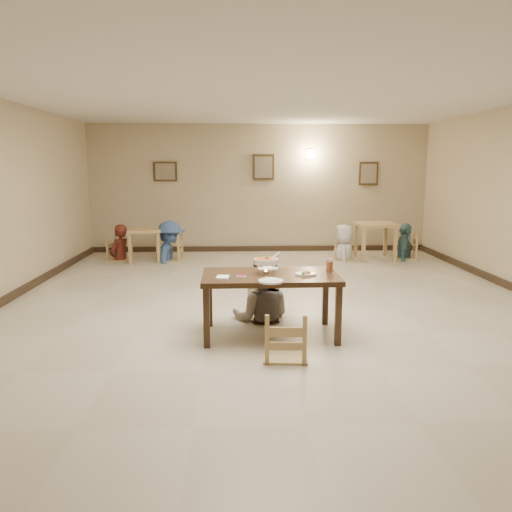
{
  "coord_description": "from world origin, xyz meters",
  "views": [
    {
      "loc": [
        -0.54,
        -6.92,
        1.99
      ],
      "look_at": [
        -0.29,
        -0.68,
        0.88
      ],
      "focal_mm": 35.0,
      "sensor_mm": 36.0,
      "label": 1
    }
  ],
  "objects_px": {
    "bg_chair_rl": "(344,240)",
    "bg_diner_a": "(118,224)",
    "main_diner": "(262,258)",
    "bg_chair_rr": "(405,234)",
    "bg_chair_ll": "(119,240)",
    "curry_warmer": "(266,262)",
    "bg_table_right": "(375,229)",
    "main_table": "(270,281)",
    "bg_diner_b": "(169,221)",
    "chair_far": "(260,279)",
    "drink_glass": "(330,266)",
    "bg_diner_c": "(345,225)",
    "bg_table_left": "(144,235)",
    "bg_chair_lr": "(170,237)",
    "bg_diner_d": "(406,223)",
    "chair_near": "(286,313)"
  },
  "relations": [
    {
      "from": "curry_warmer",
      "to": "bg_chair_ll",
      "type": "bearing_deg",
      "value": 119.95
    },
    {
      "from": "bg_diner_c",
      "to": "drink_glass",
      "type": "bearing_deg",
      "value": -4.67
    },
    {
      "from": "main_table",
      "to": "main_diner",
      "type": "xyz_separation_m",
      "value": [
        -0.07,
        0.65,
        0.17
      ]
    },
    {
      "from": "bg_diner_a",
      "to": "bg_diner_d",
      "type": "distance_m",
      "value": 6.26
    },
    {
      "from": "bg_diner_a",
      "to": "bg_diner_c",
      "type": "height_order",
      "value": "bg_diner_a"
    },
    {
      "from": "chair_far",
      "to": "bg_chair_rl",
      "type": "relative_size",
      "value": 1.21
    },
    {
      "from": "bg_diner_d",
      "to": "chair_near",
      "type": "bearing_deg",
      "value": 172.19
    },
    {
      "from": "chair_far",
      "to": "bg_diner_c",
      "type": "bearing_deg",
      "value": 78.81
    },
    {
      "from": "bg_table_left",
      "to": "bg_table_right",
      "type": "height_order",
      "value": "bg_table_right"
    },
    {
      "from": "bg_chair_ll",
      "to": "bg_diner_a",
      "type": "distance_m",
      "value": 0.34
    },
    {
      "from": "bg_chair_ll",
      "to": "bg_diner_a",
      "type": "height_order",
      "value": "bg_diner_a"
    },
    {
      "from": "bg_chair_rl",
      "to": "bg_diner_a",
      "type": "relative_size",
      "value": 0.55
    },
    {
      "from": "curry_warmer",
      "to": "bg_chair_lr",
      "type": "bearing_deg",
      "value": 109.84
    },
    {
      "from": "bg_table_right",
      "to": "bg_diner_a",
      "type": "xyz_separation_m",
      "value": [
        -5.58,
        0.05,
        0.12
      ]
    },
    {
      "from": "bg_table_right",
      "to": "bg_chair_rl",
      "type": "relative_size",
      "value": 0.94
    },
    {
      "from": "bg_table_right",
      "to": "bg_chair_rr",
      "type": "xyz_separation_m",
      "value": [
        0.68,
        0.04,
        -0.13
      ]
    },
    {
      "from": "bg_diner_a",
      "to": "main_diner",
      "type": "bearing_deg",
      "value": 56.19
    },
    {
      "from": "bg_chair_lr",
      "to": "bg_diner_a",
      "type": "relative_size",
      "value": 0.66
    },
    {
      "from": "bg_table_right",
      "to": "bg_diner_b",
      "type": "distance_m",
      "value": 4.49
    },
    {
      "from": "chair_far",
      "to": "bg_diner_c",
      "type": "xyz_separation_m",
      "value": [
        2.05,
        4.26,
        0.25
      ]
    },
    {
      "from": "bg_table_right",
      "to": "bg_chair_rl",
      "type": "bearing_deg",
      "value": 177.98
    },
    {
      "from": "drink_glass",
      "to": "bg_chair_rr",
      "type": "distance_m",
      "value": 5.57
    },
    {
      "from": "bg_diner_b",
      "to": "bg_diner_d",
      "type": "height_order",
      "value": "bg_diner_b"
    },
    {
      "from": "bg_chair_ll",
      "to": "bg_chair_rl",
      "type": "bearing_deg",
      "value": -73.29
    },
    {
      "from": "curry_warmer",
      "to": "bg_table_right",
      "type": "height_order",
      "value": "curry_warmer"
    },
    {
      "from": "chair_far",
      "to": "main_diner",
      "type": "distance_m",
      "value": 0.33
    },
    {
      "from": "bg_table_right",
      "to": "bg_chair_ll",
      "type": "height_order",
      "value": "bg_chair_ll"
    },
    {
      "from": "bg_chair_rr",
      "to": "bg_table_right",
      "type": "bearing_deg",
      "value": -73.92
    },
    {
      "from": "main_table",
      "to": "drink_glass",
      "type": "bearing_deg",
      "value": 8.02
    },
    {
      "from": "chair_near",
      "to": "bg_diner_b",
      "type": "height_order",
      "value": "bg_diner_b"
    },
    {
      "from": "bg_diner_b",
      "to": "bg_chair_lr",
      "type": "bearing_deg",
      "value": 0.0
    },
    {
      "from": "main_diner",
      "to": "bg_chair_rr",
      "type": "height_order",
      "value": "main_diner"
    },
    {
      "from": "curry_warmer",
      "to": "bg_table_left",
      "type": "xyz_separation_m",
      "value": [
        -2.34,
        4.94,
        -0.33
      ]
    },
    {
      "from": "main_diner",
      "to": "bg_diner_c",
      "type": "height_order",
      "value": "main_diner"
    },
    {
      "from": "bg_chair_rr",
      "to": "bg_diner_b",
      "type": "xyz_separation_m",
      "value": [
        -5.16,
        -0.04,
        0.33
      ]
    },
    {
      "from": "chair_far",
      "to": "bg_table_right",
      "type": "distance_m",
      "value": 5.04
    },
    {
      "from": "main_table",
      "to": "bg_diner_a",
      "type": "relative_size",
      "value": 1.02
    },
    {
      "from": "drink_glass",
      "to": "bg_chair_lr",
      "type": "relative_size",
      "value": 0.16
    },
    {
      "from": "bg_chair_rr",
      "to": "bg_diner_c",
      "type": "distance_m",
      "value": 1.38
    },
    {
      "from": "chair_near",
      "to": "bg_chair_lr",
      "type": "xyz_separation_m",
      "value": [
        -1.95,
        5.71,
        0.03
      ]
    },
    {
      "from": "bg_chair_ll",
      "to": "bg_chair_rr",
      "type": "relative_size",
      "value": 0.84
    },
    {
      "from": "bg_chair_ll",
      "to": "bg_diner_c",
      "type": "height_order",
      "value": "bg_diner_c"
    },
    {
      "from": "bg_chair_rl",
      "to": "chair_near",
      "type": "bearing_deg",
      "value": 172.86
    },
    {
      "from": "bg_diner_b",
      "to": "bg_chair_rr",
      "type": "bearing_deg",
      "value": -87.58
    },
    {
      "from": "main_diner",
      "to": "bg_table_left",
      "type": "distance_m",
      "value": 4.91
    },
    {
      "from": "main_table",
      "to": "bg_diner_b",
      "type": "height_order",
      "value": "bg_diner_b"
    },
    {
      "from": "bg_table_right",
      "to": "bg_chair_ll",
      "type": "distance_m",
      "value": 5.59
    },
    {
      "from": "main_table",
      "to": "bg_chair_ll",
      "type": "relative_size",
      "value": 1.78
    },
    {
      "from": "chair_far",
      "to": "drink_glass",
      "type": "relative_size",
      "value": 6.46
    },
    {
      "from": "bg_table_left",
      "to": "bg_diner_c",
      "type": "height_order",
      "value": "bg_diner_c"
    }
  ]
}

